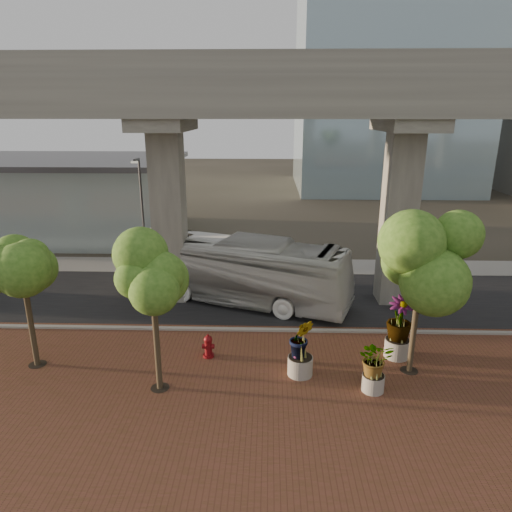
{
  "coord_description": "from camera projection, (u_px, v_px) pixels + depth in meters",
  "views": [
    {
      "loc": [
        -0.72,
        -21.4,
        9.93
      ],
      "look_at": [
        -1.38,
        0.5,
        2.96
      ],
      "focal_mm": 32.0,
      "sensor_mm": 36.0,
      "label": 1
    }
  ],
  "objects": [
    {
      "name": "streetlamp_east",
      "position": [
        389.0,
        191.0,
        27.92
      ],
      "size": [
        0.45,
        1.31,
        9.06
      ],
      "color": "#2E2E33",
      "rests_on": "ground"
    },
    {
      "name": "asphalt_road",
      "position": [
        282.0,
        298.0,
        25.27
      ],
      "size": [
        90.0,
        8.0,
        0.04
      ],
      "primitive_type": "cube",
      "color": "black",
      "rests_on": "ground"
    },
    {
      "name": "fire_hydrant",
      "position": [
        208.0,
        346.0,
        19.07
      ],
      "size": [
        0.51,
        0.46,
        1.02
      ],
      "color": "maroon",
      "rests_on": "ground"
    },
    {
      "name": "brick_plaza",
      "position": [
        288.0,
        411.0,
        15.74
      ],
      "size": [
        70.0,
        13.0,
        0.06
      ],
      "primitive_type": "cube",
      "color": "brown",
      "rests_on": "ground"
    },
    {
      "name": "street_tree_near_east",
      "position": [
        422.0,
        258.0,
        16.74
      ],
      "size": [
        3.85,
        3.85,
        6.49
      ],
      "color": "#433826",
      "rests_on": "ground"
    },
    {
      "name": "planter_left",
      "position": [
        301.0,
        341.0,
        17.48
      ],
      "size": [
        2.18,
        2.18,
        2.4
      ],
      "color": "#A39E93",
      "rests_on": "ground"
    },
    {
      "name": "street_tree_near_west",
      "position": [
        152.0,
        276.0,
        15.69
      ],
      "size": [
        3.12,
        3.12,
        5.9
      ],
      "color": "#433826",
      "rests_on": "ground"
    },
    {
      "name": "transit_viaduct",
      "position": [
        284.0,
        166.0,
        23.07
      ],
      "size": [
        72.0,
        5.6,
        12.4
      ],
      "color": "gray",
      "rests_on": "ground"
    },
    {
      "name": "transit_bus",
      "position": [
        233.0,
        270.0,
        24.59
      ],
      "size": [
        12.9,
        7.26,
        3.53
      ],
      "primitive_type": "imported",
      "rotation": [
        0.0,
        0.0,
        1.21
      ],
      "color": "silver",
      "rests_on": "ground"
    },
    {
      "name": "station_pavilion",
      "position": [
        40.0,
        195.0,
        38.21
      ],
      "size": [
        23.0,
        13.0,
        6.3
      ],
      "color": "#ADC3C6",
      "rests_on": "ground"
    },
    {
      "name": "street_tree_far_west",
      "position": [
        20.0,
        259.0,
        17.24
      ],
      "size": [
        3.26,
        3.26,
        6.04
      ],
      "color": "#433826",
      "rests_on": "ground"
    },
    {
      "name": "ground",
      "position": [
        282.0,
        314.0,
        23.37
      ],
      "size": [
        160.0,
        160.0,
        0.0
      ],
      "primitive_type": "plane",
      "color": "#343026",
      "rests_on": "ground"
    },
    {
      "name": "planter_front",
      "position": [
        375.0,
        361.0,
        16.52
      ],
      "size": [
        1.83,
        1.83,
        2.02
      ],
      "color": "gray",
      "rests_on": "ground"
    },
    {
      "name": "planter_right",
      "position": [
        400.0,
        321.0,
        18.73
      ],
      "size": [
        2.51,
        2.51,
        2.68
      ],
      "color": "#AEA69D",
      "rests_on": "ground"
    },
    {
      "name": "curb_strip",
      "position": [
        284.0,
        331.0,
        21.44
      ],
      "size": [
        70.0,
        0.25,
        0.16
      ],
      "primitive_type": "cube",
      "color": "gray",
      "rests_on": "ground"
    },
    {
      "name": "far_sidewalk",
      "position": [
        280.0,
        266.0,
        30.51
      ],
      "size": [
        90.0,
        3.0,
        0.06
      ],
      "primitive_type": "cube",
      "color": "gray",
      "rests_on": "ground"
    },
    {
      "name": "streetlamp_west",
      "position": [
        142.0,
        210.0,
        27.47
      ],
      "size": [
        0.36,
        1.06,
        7.29
      ],
      "color": "#2A2A2F",
      "rests_on": "ground"
    }
  ]
}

